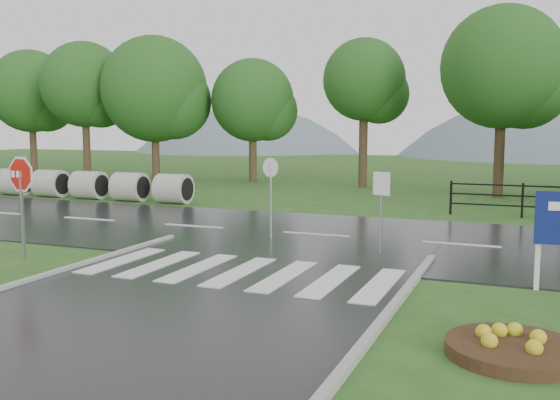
% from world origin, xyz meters
% --- Properties ---
extents(ground, '(120.00, 120.00, 0.00)m').
position_xyz_m(ground, '(0.00, 0.00, 0.00)').
color(ground, '#29561C').
rests_on(ground, ground).
extents(main_road, '(90.00, 8.00, 0.04)m').
position_xyz_m(main_road, '(0.00, 10.00, 0.00)').
color(main_road, black).
rests_on(main_road, ground).
extents(crosswalk, '(6.50, 2.80, 0.02)m').
position_xyz_m(crosswalk, '(0.00, 5.00, 0.06)').
color(crosswalk, silver).
rests_on(crosswalk, ground).
extents(hills, '(102.00, 48.00, 48.00)m').
position_xyz_m(hills, '(3.49, 65.00, -15.54)').
color(hills, slate).
rests_on(hills, ground).
extents(treeline, '(83.20, 5.20, 10.00)m').
position_xyz_m(treeline, '(1.00, 24.00, 0.00)').
color(treeline, '#1D4E18').
rests_on(treeline, ground).
extents(culvert_pipes, '(9.70, 1.20, 1.20)m').
position_xyz_m(culvert_pipes, '(-12.02, 15.00, 0.60)').
color(culvert_pipes, '#9E9B93').
rests_on(culvert_pipes, ground).
extents(stop_sign, '(1.14, 0.20, 2.58)m').
position_xyz_m(stop_sign, '(-5.38, 4.46, 1.81)').
color(stop_sign, '#939399').
rests_on(stop_sign, ground).
extents(flower_bed, '(1.83, 1.83, 0.37)m').
position_xyz_m(flower_bed, '(5.52, 2.13, 0.14)').
color(flower_bed, '#332111').
rests_on(flower_bed, ground).
extents(reg_sign_small, '(0.44, 0.17, 2.04)m').
position_xyz_m(reg_sign_small, '(2.34, 7.90, 1.46)').
color(reg_sign_small, '#939399').
rests_on(reg_sign_small, ground).
extents(reg_sign_round, '(0.51, 0.17, 2.26)m').
position_xyz_m(reg_sign_round, '(-0.98, 8.99, 1.43)').
color(reg_sign_round, '#939399').
rests_on(reg_sign_round, ground).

